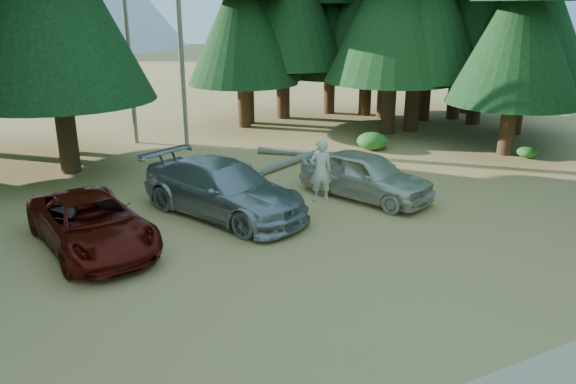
{
  "coord_description": "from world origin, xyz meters",
  "views": [
    {
      "loc": [
        -6.73,
        -10.67,
        6.35
      ],
      "look_at": [
        0.17,
        2.77,
        1.25
      ],
      "focal_mm": 35.0,
      "sensor_mm": 36.0,
      "label": 1
    }
  ],
  "objects_px": {
    "red_pickup": "(92,223)",
    "log_mid": "(299,152)",
    "silver_minivan_center": "(223,189)",
    "log_left": "(216,178)",
    "frisbee_player": "(320,171)",
    "silver_minivan_right": "(366,175)",
    "log_right": "(285,163)"
  },
  "relations": [
    {
      "from": "red_pickup",
      "to": "log_mid",
      "type": "bearing_deg",
      "value": 23.43
    },
    {
      "from": "silver_minivan_center",
      "to": "log_mid",
      "type": "height_order",
      "value": "silver_minivan_center"
    },
    {
      "from": "silver_minivan_center",
      "to": "log_left",
      "type": "relative_size",
      "value": 1.44
    },
    {
      "from": "red_pickup",
      "to": "silver_minivan_center",
      "type": "height_order",
      "value": "silver_minivan_center"
    },
    {
      "from": "frisbee_player",
      "to": "log_mid",
      "type": "relative_size",
      "value": 0.53
    },
    {
      "from": "red_pickup",
      "to": "silver_minivan_right",
      "type": "relative_size",
      "value": 1.1
    },
    {
      "from": "frisbee_player",
      "to": "log_left",
      "type": "xyz_separation_m",
      "value": [
        -1.64,
        4.89,
        -1.34
      ]
    },
    {
      "from": "silver_minivan_center",
      "to": "log_right",
      "type": "xyz_separation_m",
      "value": [
        4.13,
        3.92,
        -0.7
      ]
    },
    {
      "from": "silver_minivan_center",
      "to": "log_left",
      "type": "xyz_separation_m",
      "value": [
        0.97,
        3.37,
        -0.71
      ]
    },
    {
      "from": "red_pickup",
      "to": "silver_minivan_center",
      "type": "bearing_deg",
      "value": 1.94
    },
    {
      "from": "log_mid",
      "to": "log_right",
      "type": "relative_size",
      "value": 0.77
    },
    {
      "from": "silver_minivan_right",
      "to": "red_pickup",
      "type": "bearing_deg",
      "value": 158.49
    },
    {
      "from": "log_left",
      "to": "log_right",
      "type": "bearing_deg",
      "value": -18.73
    },
    {
      "from": "frisbee_player",
      "to": "log_left",
      "type": "height_order",
      "value": "frisbee_player"
    },
    {
      "from": "red_pickup",
      "to": "log_right",
      "type": "distance_m",
      "value": 9.47
    },
    {
      "from": "frisbee_player",
      "to": "red_pickup",
      "type": "bearing_deg",
      "value": 8.49
    },
    {
      "from": "log_mid",
      "to": "log_right",
      "type": "height_order",
      "value": "log_right"
    },
    {
      "from": "silver_minivan_center",
      "to": "frisbee_player",
      "type": "bearing_deg",
      "value": -53.56
    },
    {
      "from": "silver_minivan_center",
      "to": "frisbee_player",
      "type": "relative_size",
      "value": 3.0
    },
    {
      "from": "silver_minivan_center",
      "to": "silver_minivan_right",
      "type": "relative_size",
      "value": 1.25
    },
    {
      "from": "frisbee_player",
      "to": "log_mid",
      "type": "xyz_separation_m",
      "value": [
        2.89,
        6.77,
        -1.33
      ]
    },
    {
      "from": "silver_minivan_center",
      "to": "silver_minivan_right",
      "type": "xyz_separation_m",
      "value": [
        4.88,
        -0.7,
        -0.05
      ]
    },
    {
      "from": "silver_minivan_right",
      "to": "log_left",
      "type": "xyz_separation_m",
      "value": [
        -3.91,
        4.07,
        -0.66
      ]
    },
    {
      "from": "log_right",
      "to": "log_mid",
      "type": "bearing_deg",
      "value": 18.9
    },
    {
      "from": "red_pickup",
      "to": "log_left",
      "type": "relative_size",
      "value": 1.27
    },
    {
      "from": "red_pickup",
      "to": "log_mid",
      "type": "xyz_separation_m",
      "value": [
        9.58,
        6.02,
        -0.57
      ]
    },
    {
      "from": "red_pickup",
      "to": "frisbee_player",
      "type": "xyz_separation_m",
      "value": [
        6.7,
        -0.75,
        0.76
      ]
    },
    {
      "from": "red_pickup",
      "to": "log_right",
      "type": "relative_size",
      "value": 1.08
    },
    {
      "from": "silver_minivan_center",
      "to": "log_right",
      "type": "bearing_deg",
      "value": 20.04
    },
    {
      "from": "log_right",
      "to": "silver_minivan_center",
      "type": "bearing_deg",
      "value": -161.94
    },
    {
      "from": "frisbee_player",
      "to": "log_right",
      "type": "height_order",
      "value": "frisbee_player"
    },
    {
      "from": "silver_minivan_center",
      "to": "log_mid",
      "type": "bearing_deg",
      "value": 20.25
    }
  ]
}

